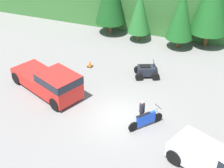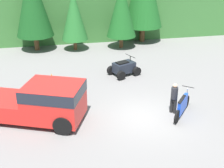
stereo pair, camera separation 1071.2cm
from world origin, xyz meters
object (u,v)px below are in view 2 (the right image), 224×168
pickup_truck_red (36,101)px  dirt_bike (182,106)px  traffic_cone (52,78)px  rider_person (174,97)px  quad_atv (124,68)px

pickup_truck_red → dirt_bike: size_ratio=3.17×
pickup_truck_red → traffic_cone: bearing=102.3°
dirt_bike → rider_person: size_ratio=1.20×
rider_person → traffic_cone: 7.78m
pickup_truck_red → quad_atv: (5.40, 4.66, -0.54)m
pickup_truck_red → rider_person: bearing=16.9°
quad_atv → traffic_cone: size_ratio=3.96×
quad_atv → traffic_cone: quad_atv is taller
pickup_truck_red → rider_person: pickup_truck_red is taller
dirt_bike → rider_person: (-0.35, 0.28, 0.37)m
pickup_truck_red → traffic_cone: 4.59m
pickup_truck_red → dirt_bike: bearing=14.9°
pickup_truck_red → quad_atv: pickup_truck_red is taller
dirt_bike → quad_atv: bearing=55.0°
traffic_cone → pickup_truck_red: bearing=-100.2°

